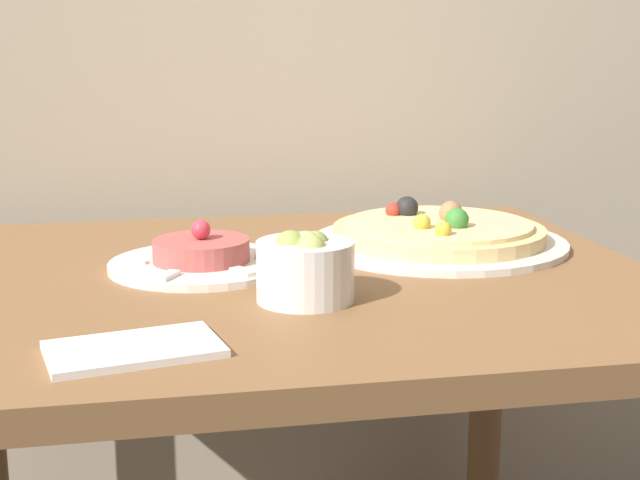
% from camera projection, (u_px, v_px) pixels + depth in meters
% --- Properties ---
extents(dining_table, '(1.00, 0.80, 0.72)m').
position_uv_depth(dining_table, '(276.00, 353.00, 1.19)').
color(dining_table, brown).
rests_on(dining_table, ground_plane).
extents(pizza_plate, '(0.38, 0.38, 0.06)m').
position_uv_depth(pizza_plate, '(438.00, 235.00, 1.32)').
color(pizza_plate, silver).
rests_on(pizza_plate, dining_table).
extents(tartare_plate, '(0.25, 0.25, 0.07)m').
position_uv_depth(tartare_plate, '(202.00, 258.00, 1.19)').
color(tartare_plate, silver).
rests_on(tartare_plate, dining_table).
extents(small_bowl, '(0.11, 0.11, 0.08)m').
position_uv_depth(small_bowl, '(305.00, 267.00, 1.03)').
color(small_bowl, white).
rests_on(small_bowl, dining_table).
extents(napkin, '(0.18, 0.13, 0.01)m').
position_uv_depth(napkin, '(134.00, 349.00, 0.86)').
color(napkin, white).
rests_on(napkin, dining_table).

